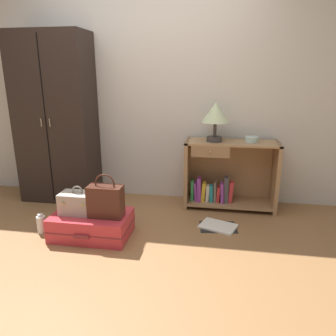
# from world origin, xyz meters

# --- Properties ---
(ground_plane) EXTENTS (9.00, 9.00, 0.00)m
(ground_plane) POSITION_xyz_m (0.00, 0.00, 0.00)
(ground_plane) COLOR olive
(back_wall) EXTENTS (6.40, 0.10, 2.60)m
(back_wall) POSITION_xyz_m (0.00, 1.50, 1.30)
(back_wall) COLOR beige
(back_wall) RESTS_ON ground_plane
(wardrobe) EXTENTS (0.86, 0.47, 1.92)m
(wardrobe) POSITION_xyz_m (-1.06, 1.20, 0.96)
(wardrobe) COLOR black
(wardrobe) RESTS_ON ground_plane
(bookshelf) EXTENTS (1.01, 0.39, 0.76)m
(bookshelf) POSITION_xyz_m (0.92, 1.25, 0.37)
(bookshelf) COLOR #A37A51
(bookshelf) RESTS_ON ground_plane
(table_lamp) EXTENTS (0.29, 0.29, 0.42)m
(table_lamp) POSITION_xyz_m (0.77, 1.21, 1.05)
(table_lamp) COLOR #3D3838
(table_lamp) RESTS_ON bookshelf
(bowl) EXTENTS (0.14, 0.14, 0.06)m
(bowl) POSITION_xyz_m (1.16, 1.24, 0.79)
(bowl) COLOR silver
(bowl) RESTS_ON bookshelf
(suitcase_large) EXTENTS (0.72, 0.47, 0.22)m
(suitcase_large) POSITION_xyz_m (-0.32, 0.33, 0.11)
(suitcase_large) COLOR #D1333D
(suitcase_large) RESTS_ON ground_plane
(train_case) EXTENTS (0.33, 0.21, 0.27)m
(train_case) POSITION_xyz_m (-0.44, 0.32, 0.32)
(train_case) COLOR #A89E8E
(train_case) RESTS_ON suitcase_large
(handbag) EXTENTS (0.31, 0.16, 0.40)m
(handbag) POSITION_xyz_m (-0.16, 0.30, 0.38)
(handbag) COLOR #472319
(handbag) RESTS_ON suitcase_large
(bottle) EXTENTS (0.08, 0.08, 0.19)m
(bottle) POSITION_xyz_m (-0.83, 0.31, 0.09)
(bottle) COLOR white
(bottle) RESTS_ON ground_plane
(open_book_on_floor) EXTENTS (0.41, 0.35, 0.02)m
(open_book_on_floor) POSITION_xyz_m (0.85, 0.69, 0.01)
(open_book_on_floor) COLOR white
(open_book_on_floor) RESTS_ON ground_plane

